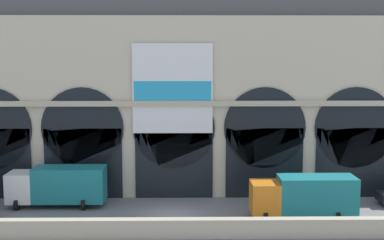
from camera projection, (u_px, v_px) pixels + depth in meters
name	position (u px, v px, depth m)	size (l,w,h in m)	color
ground_plane	(173.00, 216.00, 36.83)	(200.00, 200.00, 0.00)	slate
quay_parapet_wall	(171.00, 228.00, 32.35)	(90.00, 0.70, 1.26)	#B2A891
station_building	(175.00, 87.00, 42.70)	(46.36, 4.51, 18.80)	beige
box_truck_midwest	(58.00, 185.00, 39.12)	(7.50, 2.91, 3.12)	white
box_truck_mideast	(304.00, 196.00, 36.04)	(7.50, 2.91, 3.12)	orange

